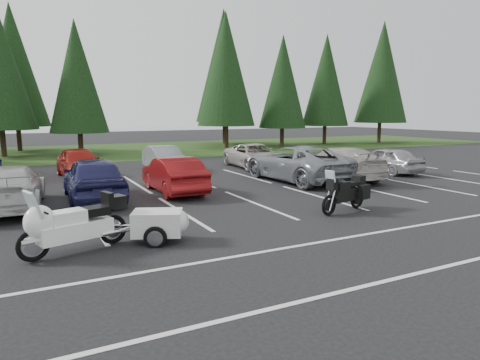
% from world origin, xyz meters
% --- Properties ---
extents(ground, '(120.00, 120.00, 0.00)m').
position_xyz_m(ground, '(0.00, 0.00, 0.00)').
color(ground, black).
rests_on(ground, ground).
extents(grass_strip, '(80.00, 16.00, 0.01)m').
position_xyz_m(grass_strip, '(0.00, 24.00, 0.01)').
color(grass_strip, '#213611').
rests_on(grass_strip, ground).
extents(lake_water, '(70.00, 50.00, 0.02)m').
position_xyz_m(lake_water, '(4.00, 55.00, 0.00)').
color(lake_water, slate).
rests_on(lake_water, ground).
extents(stall_markings, '(32.00, 16.00, 0.01)m').
position_xyz_m(stall_markings, '(0.00, 2.00, 0.00)').
color(stall_markings, silver).
rests_on(stall_markings, ground).
extents(conifer_5, '(4.14, 4.14, 9.63)m').
position_xyz_m(conifer_5, '(0.00, 21.60, 5.63)').
color(conifer_5, '#332316').
rests_on(conifer_5, ground).
extents(conifer_6, '(4.93, 4.93, 11.48)m').
position_xyz_m(conifer_6, '(12.00, 22.10, 6.71)').
color(conifer_6, '#332316').
rests_on(conifer_6, ground).
extents(conifer_7, '(4.27, 4.27, 9.94)m').
position_xyz_m(conifer_7, '(17.50, 21.80, 5.81)').
color(conifer_7, '#332316').
rests_on(conifer_7, ground).
extents(conifer_8, '(4.53, 4.53, 10.56)m').
position_xyz_m(conifer_8, '(23.00, 22.60, 6.17)').
color(conifer_8, '#332316').
rests_on(conifer_8, ground).
extents(conifer_9, '(5.19, 5.19, 12.10)m').
position_xyz_m(conifer_9, '(29.00, 21.30, 7.07)').
color(conifer_9, '#332316').
rests_on(conifer_9, ground).
extents(conifer_back_b, '(4.97, 4.97, 11.58)m').
position_xyz_m(conifer_back_b, '(-4.00, 27.50, 6.77)').
color(conifer_back_b, '#332316').
rests_on(conifer_back_b, ground).
extents(conifer_back_c, '(5.50, 5.50, 12.81)m').
position_xyz_m(conifer_back_c, '(14.00, 26.80, 7.49)').
color(conifer_back_c, '#332316').
rests_on(conifer_back_c, ground).
extents(car_near_3, '(2.42, 5.08, 1.43)m').
position_xyz_m(car_near_3, '(-4.31, 4.00, 0.71)').
color(car_near_3, beige).
rests_on(car_near_3, ground).
extents(car_near_4, '(2.01, 4.71, 1.59)m').
position_xyz_m(car_near_4, '(-1.65, 4.23, 0.79)').
color(car_near_4, '#1D1D49').
rests_on(car_near_4, ground).
extents(car_near_5, '(1.52, 4.27, 1.40)m').
position_xyz_m(car_near_5, '(1.35, 4.38, 0.70)').
color(car_near_5, maroon).
rests_on(car_near_5, ground).
extents(car_near_6, '(2.93, 5.94, 1.62)m').
position_xyz_m(car_near_6, '(7.33, 4.60, 0.81)').
color(car_near_6, gray).
rests_on(car_near_6, ground).
extents(car_near_7, '(2.58, 5.38, 1.51)m').
position_xyz_m(car_near_7, '(9.38, 4.12, 0.76)').
color(car_near_7, '#AEA9A0').
rests_on(car_near_7, ground).
extents(car_near_8, '(1.79, 4.03, 1.35)m').
position_xyz_m(car_near_8, '(12.92, 4.66, 0.67)').
color(car_near_8, '#9C9CA1').
rests_on(car_near_8, ground).
extents(car_far_2, '(1.96, 4.36, 1.45)m').
position_xyz_m(car_far_2, '(-1.45, 10.19, 0.73)').
color(car_far_2, maroon).
rests_on(car_far_2, ground).
extents(car_far_3, '(1.44, 4.07, 1.34)m').
position_xyz_m(car_far_3, '(2.84, 10.37, 0.67)').
color(car_far_3, gray).
rests_on(car_far_3, ground).
extents(car_far_4, '(2.55, 4.96, 1.34)m').
position_xyz_m(car_far_4, '(7.84, 9.55, 0.67)').
color(car_far_4, '#B5ADA6').
rests_on(car_far_4, ground).
extents(touring_motorcycle, '(2.90, 1.62, 1.53)m').
position_xyz_m(touring_motorcycle, '(-2.91, -1.58, 0.77)').
color(touring_motorcycle, white).
rests_on(touring_motorcycle, ground).
extents(cargo_trailer, '(1.93, 1.55, 0.78)m').
position_xyz_m(cargo_trailer, '(-1.05, -1.66, 0.39)').
color(cargo_trailer, silver).
rests_on(cargo_trailer, ground).
extents(adventure_motorcycle, '(2.45, 1.33, 1.41)m').
position_xyz_m(adventure_motorcycle, '(5.06, -1.26, 0.71)').
color(adventure_motorcycle, black).
rests_on(adventure_motorcycle, ground).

